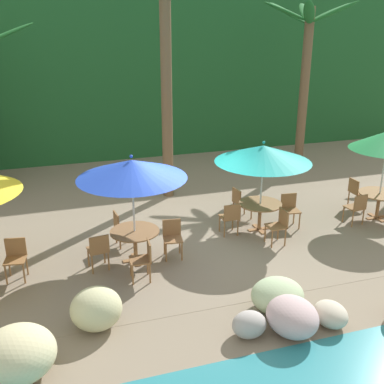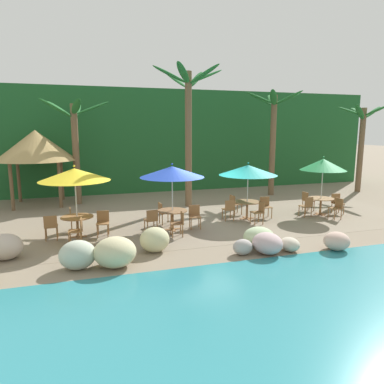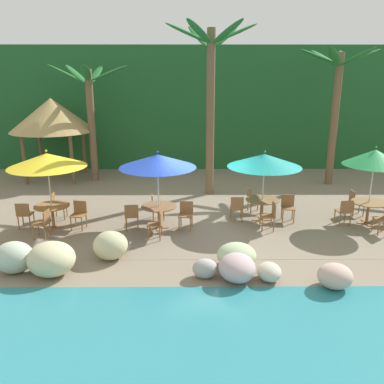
{
  "view_description": "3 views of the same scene",
  "coord_description": "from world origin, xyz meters",
  "px_view_note": "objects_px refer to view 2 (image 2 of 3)",
  "views": [
    {
      "loc": [
        -3.05,
        -9.6,
        5.15
      ],
      "look_at": [
        0.03,
        0.11,
        1.34
      ],
      "focal_mm": 43.51,
      "sensor_mm": 36.0,
      "label": 1
    },
    {
      "loc": [
        -4.58,
        -12.8,
        3.71
      ],
      "look_at": [
        -0.44,
        0.45,
        1.25
      ],
      "focal_mm": 33.32,
      "sensor_mm": 36.0,
      "label": 2
    },
    {
      "loc": [
        -0.47,
        -12.32,
        4.77
      ],
      "look_at": [
        -0.39,
        0.18,
        1.04
      ],
      "focal_mm": 37.82,
      "sensor_mm": 36.0,
      "label": 3
    }
  ],
  "objects_px": {
    "umbrella_blue": "(172,172)",
    "chair_teal_right": "(259,211)",
    "dining_table_yellow": "(77,220)",
    "chair_blue_inland": "(163,212)",
    "chair_green_right": "(337,207)",
    "dining_table_green": "(321,201)",
    "chair_teal_left": "(229,208)",
    "chair_blue_left": "(151,219)",
    "palm_tree_third": "(273,126)",
    "chair_yellow_seaward": "(103,221)",
    "chair_green_seaward": "(337,202)",
    "chair_yellow_right": "(78,229)",
    "chair_blue_seaward": "(195,215)",
    "chair_yellow_left": "(51,226)",
    "chair_green_left": "(307,205)",
    "chair_green_inland": "(307,200)",
    "umbrella_green": "(323,165)",
    "dining_table_blue": "(172,214)",
    "palm_tree_second": "(189,114)",
    "palapa_hut": "(36,146)",
    "umbrella_yellow": "(75,175)",
    "chair_teal_inland": "(234,203)",
    "chair_teal_seaward": "(265,205)",
    "chair_blue_right": "(179,222)",
    "dining_table_teal": "(247,204)",
    "palm_tree_fourth": "(362,135)",
    "palm_tree_nearest": "(74,135)",
    "chair_yellow_inland": "(74,217)",
    "umbrella_teal": "(248,170)"
  },
  "relations": [
    {
      "from": "dining_table_teal",
      "to": "chair_green_right",
      "type": "bearing_deg",
      "value": -17.67
    },
    {
      "from": "dining_table_blue",
      "to": "chair_blue_seaward",
      "type": "bearing_deg",
      "value": -2.11
    },
    {
      "from": "palapa_hut",
      "to": "chair_green_seaward",
      "type": "bearing_deg",
      "value": -24.88
    },
    {
      "from": "chair_blue_seaward",
      "to": "chair_blue_left",
      "type": "distance_m",
      "value": 1.69
    },
    {
      "from": "chair_yellow_right",
      "to": "palm_tree_fourth",
      "type": "relative_size",
      "value": 0.17
    },
    {
      "from": "chair_blue_inland",
      "to": "chair_green_right",
      "type": "height_order",
      "value": "same"
    },
    {
      "from": "palapa_hut",
      "to": "chair_yellow_seaward",
      "type": "bearing_deg",
      "value": -66.95
    },
    {
      "from": "chair_teal_left",
      "to": "palm_tree_third",
      "type": "bearing_deg",
      "value": 45.73
    },
    {
      "from": "dining_table_yellow",
      "to": "palapa_hut",
      "type": "bearing_deg",
      "value": 106.24
    },
    {
      "from": "umbrella_yellow",
      "to": "chair_teal_inland",
      "type": "height_order",
      "value": "umbrella_yellow"
    },
    {
      "from": "chair_green_right",
      "to": "dining_table_teal",
      "type": "bearing_deg",
      "value": 162.33
    },
    {
      "from": "umbrella_yellow",
      "to": "dining_table_green",
      "type": "xyz_separation_m",
      "value": [
        10.14,
        0.31,
        -1.58
      ]
    },
    {
      "from": "dining_table_yellow",
      "to": "chair_green_seaward",
      "type": "relative_size",
      "value": 1.26
    },
    {
      "from": "chair_yellow_right",
      "to": "chair_teal_right",
      "type": "xyz_separation_m",
      "value": [
        6.83,
        0.61,
        0.0
      ]
    },
    {
      "from": "chair_yellow_seaward",
      "to": "chair_teal_right",
      "type": "bearing_deg",
      "value": -2.06
    },
    {
      "from": "umbrella_yellow",
      "to": "chair_yellow_inland",
      "type": "bearing_deg",
      "value": 98.98
    },
    {
      "from": "umbrella_blue",
      "to": "chair_blue_left",
      "type": "height_order",
      "value": "umbrella_blue"
    },
    {
      "from": "palm_tree_fourth",
      "to": "chair_teal_left",
      "type": "bearing_deg",
      "value": -157.87
    },
    {
      "from": "chair_yellow_right",
      "to": "chair_blue_right",
      "type": "relative_size",
      "value": 1.0
    },
    {
      "from": "dining_table_teal",
      "to": "chair_green_right",
      "type": "distance_m",
      "value": 3.73
    },
    {
      "from": "umbrella_green",
      "to": "palm_tree_nearest",
      "type": "distance_m",
      "value": 11.66
    },
    {
      "from": "chair_teal_left",
      "to": "chair_green_right",
      "type": "bearing_deg",
      "value": -13.48
    },
    {
      "from": "dining_table_green",
      "to": "chair_teal_left",
      "type": "bearing_deg",
      "value": 177.08
    },
    {
      "from": "chair_teal_seaward",
      "to": "dining_table_green",
      "type": "bearing_deg",
      "value": -6.62
    },
    {
      "from": "chair_yellow_seaward",
      "to": "dining_table_yellow",
      "type": "bearing_deg",
      "value": 177.74
    },
    {
      "from": "dining_table_blue",
      "to": "chair_blue_seaward",
      "type": "xyz_separation_m",
      "value": [
        0.85,
        -0.03,
        -0.1
      ]
    },
    {
      "from": "umbrella_blue",
      "to": "chair_teal_right",
      "type": "bearing_deg",
      "value": -3.19
    },
    {
      "from": "dining_table_yellow",
      "to": "chair_yellow_right",
      "type": "distance_m",
      "value": 0.86
    },
    {
      "from": "chair_yellow_left",
      "to": "chair_green_left",
      "type": "height_order",
      "value": "same"
    },
    {
      "from": "dining_table_yellow",
      "to": "chair_green_inland",
      "type": "height_order",
      "value": "chair_green_inland"
    },
    {
      "from": "dining_table_yellow",
      "to": "chair_green_seaward",
      "type": "bearing_deg",
      "value": 1.63
    },
    {
      "from": "dining_table_blue",
      "to": "palm_tree_second",
      "type": "height_order",
      "value": "palm_tree_second"
    },
    {
      "from": "umbrella_teal",
      "to": "chair_green_left",
      "type": "height_order",
      "value": "umbrella_teal"
    },
    {
      "from": "umbrella_yellow",
      "to": "umbrella_green",
      "type": "relative_size",
      "value": 0.98
    },
    {
      "from": "chair_blue_inland",
      "to": "chair_green_right",
      "type": "bearing_deg",
      "value": -10.49
    },
    {
      "from": "chair_yellow_inland",
      "to": "umbrella_blue",
      "type": "relative_size",
      "value": 0.35
    },
    {
      "from": "dining_table_teal",
      "to": "palm_tree_fourth",
      "type": "relative_size",
      "value": 0.22
    },
    {
      "from": "umbrella_blue",
      "to": "palm_tree_third",
      "type": "height_order",
      "value": "palm_tree_third"
    },
    {
      "from": "chair_yellow_left",
      "to": "chair_blue_left",
      "type": "distance_m",
      "value": 3.39
    },
    {
      "from": "chair_blue_seaward",
      "to": "chair_blue_inland",
      "type": "bearing_deg",
      "value": 139.86
    },
    {
      "from": "chair_green_seaward",
      "to": "chair_green_left",
      "type": "distance_m",
      "value": 1.7
    },
    {
      "from": "chair_green_left",
      "to": "chair_green_inland",
      "type": "bearing_deg",
      "value": 54.97
    },
    {
      "from": "chair_blue_left",
      "to": "chair_green_right",
      "type": "xyz_separation_m",
      "value": [
        7.76,
        -0.28,
        0.0
      ]
    },
    {
      "from": "chair_blue_left",
      "to": "chair_green_seaward",
      "type": "xyz_separation_m",
      "value": [
        8.45,
        0.57,
        0.0
      ]
    },
    {
      "from": "palm_tree_nearest",
      "to": "palm_tree_fourth",
      "type": "distance_m",
      "value": 16.08
    },
    {
      "from": "chair_yellow_inland",
      "to": "chair_yellow_left",
      "type": "relative_size",
      "value": 1.0
    },
    {
      "from": "dining_table_yellow",
      "to": "umbrella_blue",
      "type": "relative_size",
      "value": 0.44
    },
    {
      "from": "umbrella_green",
      "to": "chair_green_right",
      "type": "distance_m",
      "value": 1.89
    },
    {
      "from": "chair_teal_seaward",
      "to": "chair_green_right",
      "type": "bearing_deg",
      "value": -22.78
    },
    {
      "from": "chair_yellow_right",
      "to": "dining_table_green",
      "type": "relative_size",
      "value": 0.79
    }
  ]
}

